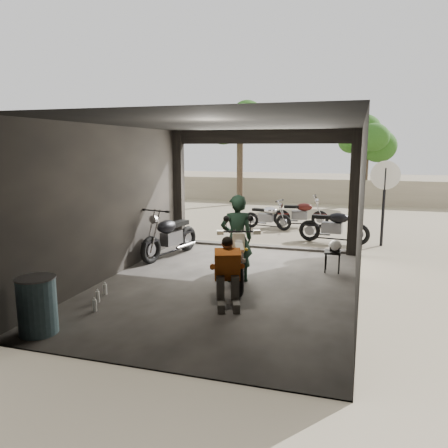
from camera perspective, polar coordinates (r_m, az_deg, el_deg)
The scene contains 16 objects.
ground at distance 8.85m, azimuth 0.17°, elevation -8.09°, with size 80.00×80.00×0.00m, color #7A6D56.
garage at distance 9.06m, azimuth 1.17°, elevation 0.65°, with size 7.00×7.13×3.20m.
boundary_wall at distance 22.30m, azimuth 10.55°, elevation 4.29°, with size 18.00×0.30×1.20m, color gray.
tree_left at distance 21.30m, azimuth 2.12°, elevation 13.31°, with size 2.20×2.20×5.60m.
tree_right at distance 22.08m, azimuth 18.19°, elevation 11.61°, with size 2.20×2.20×5.00m.
main_bike at distance 8.76m, azimuth 1.60°, elevation -4.06°, with size 0.77×1.86×1.24m, color white, non-canonical shape.
left_bike at distance 11.04m, azimuth -7.07°, elevation -1.08°, with size 0.78×1.90×1.29m, color black, non-canonical shape.
outside_bike_a at distance 14.86m, azimuth 5.66°, elevation 1.27°, with size 0.62×1.50×1.02m, color black, non-canonical shape.
outside_bike_b at distance 15.38m, azimuth 10.02°, elevation 1.66°, with size 0.68×1.66×1.12m, color #461410, non-canonical shape.
outside_bike_c at distance 12.96m, azimuth 14.16°, elevation 0.13°, with size 0.73×1.76×1.19m, color black, non-canonical shape.
rider at distance 8.88m, azimuth 1.68°, elevation -1.96°, with size 0.66×0.44×1.82m, color black.
mechanic at distance 7.59m, azimuth 0.49°, elevation -6.57°, with size 0.60×0.81×1.17m, color #CB5F1B, non-canonical shape.
stool at distance 9.95m, azimuth 14.01°, elevation -3.91°, with size 0.35×0.35×0.48m.
helmet at distance 9.89m, azimuth 14.30°, elevation -2.78°, with size 0.28×0.29×0.27m, color white.
oil_drum at distance 7.10m, azimuth -23.20°, elevation -9.87°, with size 0.56×0.56×0.87m, color #42636F.
sign_post at distance 12.89m, azimuth 20.23°, elevation 4.32°, with size 0.80×0.08×2.39m.
Camera 1 is at (2.41, -8.06, 2.75)m, focal length 35.00 mm.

